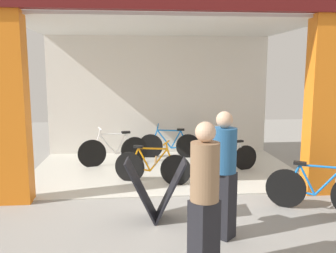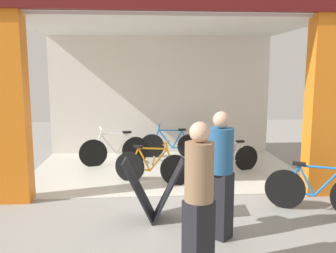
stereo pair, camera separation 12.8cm
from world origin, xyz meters
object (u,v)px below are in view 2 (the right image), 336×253
at_px(bicycle_inside_3, 230,158).
at_px(sandwich_board_sign, 154,190).
at_px(bicycle_inside_0, 171,145).
at_px(bicycle_inside_1, 115,150).
at_px(bicycle_parked_0, 317,191).
at_px(pedestrian_1, 219,173).
at_px(pedestrian_0, 199,198).
at_px(bicycle_inside_2, 152,167).

height_order(bicycle_inside_3, sandwich_board_sign, sandwich_board_sign).
distance_m(bicycle_inside_0, bicycle_inside_1, 1.53).
relative_size(bicycle_parked_0, pedestrian_1, 0.84).
bearing_deg(pedestrian_1, pedestrian_0, -114.78).
relative_size(bicycle_inside_1, pedestrian_1, 0.95).
bearing_deg(bicycle_inside_2, pedestrian_1, -70.79).
bearing_deg(bicycle_parked_0, bicycle_inside_3, 109.39).
relative_size(bicycle_parked_0, sandwich_board_sign, 1.54).
distance_m(bicycle_inside_0, bicycle_inside_2, 2.18).
bearing_deg(bicycle_inside_1, bicycle_inside_0, 23.61).
xyz_separation_m(bicycle_inside_1, pedestrian_0, (1.27, -4.82, 0.52)).
xyz_separation_m(pedestrian_0, pedestrian_1, (0.42, 0.91, 0.01)).
height_order(bicycle_inside_0, bicycle_inside_3, bicycle_inside_0).
distance_m(bicycle_inside_0, bicycle_parked_0, 4.32).
height_order(bicycle_inside_0, bicycle_inside_2, bicycle_inside_0).
distance_m(bicycle_inside_1, bicycle_inside_3, 2.72).
height_order(bicycle_inside_3, bicycle_parked_0, bicycle_parked_0).
distance_m(bicycle_inside_1, sandwich_board_sign, 3.37).
height_order(bicycle_inside_0, pedestrian_1, pedestrian_1).
bearing_deg(bicycle_inside_2, bicycle_parked_0, -33.33).
height_order(bicycle_inside_3, pedestrian_0, pedestrian_0).
distance_m(bicycle_inside_2, bicycle_parked_0, 3.10).
bearing_deg(bicycle_inside_2, pedestrian_0, -82.81).
xyz_separation_m(bicycle_inside_0, bicycle_inside_3, (1.20, -1.43, -0.03)).
distance_m(bicycle_inside_3, bicycle_parked_0, 2.52).
bearing_deg(pedestrian_1, bicycle_inside_3, 73.59).
distance_m(bicycle_inside_0, pedestrian_1, 4.56).
xyz_separation_m(bicycle_inside_2, sandwich_board_sign, (-0.02, -1.77, 0.12)).
distance_m(bicycle_inside_0, bicycle_inside_3, 1.87).
height_order(bicycle_inside_2, sandwich_board_sign, sandwich_board_sign).
relative_size(bicycle_parked_0, pedestrian_0, 0.85).
bearing_deg(bicycle_parked_0, bicycle_inside_1, 137.02).
xyz_separation_m(bicycle_inside_1, bicycle_inside_2, (0.85, -1.50, -0.02)).
distance_m(bicycle_inside_1, bicycle_inside_2, 1.72).
relative_size(bicycle_inside_0, bicycle_parked_0, 1.09).
bearing_deg(sandwich_board_sign, bicycle_inside_0, 81.55).
distance_m(bicycle_inside_2, sandwich_board_sign, 1.77).
relative_size(pedestrian_0, pedestrian_1, 1.00).
height_order(bicycle_parked_0, sandwich_board_sign, sandwich_board_sign).
relative_size(bicycle_inside_2, pedestrian_0, 0.87).
distance_m(bicycle_parked_0, pedestrian_1, 1.96).
distance_m(bicycle_inside_3, sandwich_board_sign, 3.03).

